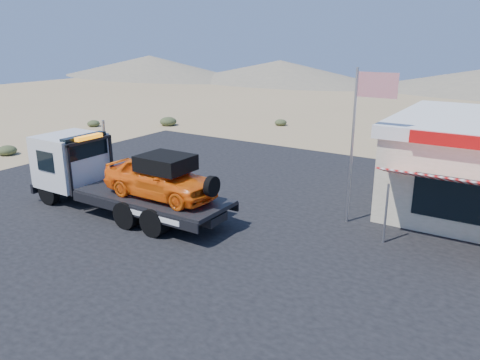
{
  "coord_description": "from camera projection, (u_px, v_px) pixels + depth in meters",
  "views": [
    {
      "loc": [
        10.43,
        -12.39,
        7.08
      ],
      "look_at": [
        0.67,
        2.9,
        1.5
      ],
      "focal_mm": 35.0,
      "sensor_mm": 36.0,
      "label": 1
    }
  ],
  "objects": [
    {
      "name": "flagpole",
      "position": [
        359.0,
        129.0,
        17.41
      ],
      "size": [
        1.55,
        0.1,
        6.0
      ],
      "color": "#99999E",
      "rests_on": "asphalt_lot"
    },
    {
      "name": "tow_truck",
      "position": [
        121.0,
        175.0,
        19.17
      ],
      "size": [
        9.2,
        2.73,
        3.08
      ],
      "color": "black",
      "rests_on": "asphalt_lot"
    },
    {
      "name": "ground",
      "position": [
        183.0,
        235.0,
        17.42
      ],
      "size": [
        120.0,
        120.0,
        0.0
      ],
      "primitive_type": "plane",
      "color": "#9F845A",
      "rests_on": "ground"
    },
    {
      "name": "asphalt_lot",
      "position": [
        269.0,
        220.0,
        18.81
      ],
      "size": [
        32.0,
        24.0,
        0.02
      ],
      "primitive_type": "cube",
      "color": "black",
      "rests_on": "ground"
    },
    {
      "name": "desert_scrub",
      "position": [
        94.0,
        139.0,
        32.34
      ],
      "size": [
        28.26,
        30.14,
        0.74
      ],
      "color": "#2E3A1F",
      "rests_on": "ground"
    },
    {
      "name": "distant_hills",
      "position": [
        376.0,
        75.0,
        66.32
      ],
      "size": [
        126.0,
        48.0,
        4.2
      ],
      "color": "#726B59",
      "rests_on": "ground"
    }
  ]
}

